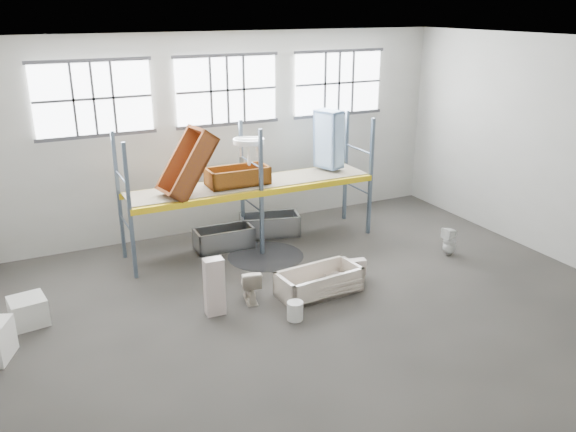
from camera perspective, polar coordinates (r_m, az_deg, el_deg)
floor at (r=11.71m, az=3.26°, el=-8.95°), size 12.00×10.00×0.10m
ceiling at (r=10.27m, az=3.84°, el=16.82°), size 12.00×10.00×0.10m
wall_back at (r=15.18m, az=-5.96°, el=8.03°), size 12.00×0.10×5.00m
wall_front at (r=7.10m, az=24.16°, el=-7.86°), size 12.00×0.10×5.00m
wall_right at (r=14.59m, az=24.82°, el=5.82°), size 0.10×10.00×5.00m
window_left at (r=14.12m, az=-18.44°, el=10.79°), size 2.60×0.04×1.60m
window_mid at (r=14.89m, az=-5.96°, el=12.10°), size 2.60×0.04×1.60m
window_right at (r=16.26m, az=4.93°, el=12.79°), size 2.60×0.04×1.60m
rack_upright_la at (r=12.67m, az=-15.14°, el=0.33°), size 0.08×0.08×3.00m
rack_upright_lb at (r=13.80m, az=-16.16°, el=1.83°), size 0.08×0.08×3.00m
rack_upright_ma at (r=13.49m, az=-2.61°, el=2.22°), size 0.08×0.08×3.00m
rack_upright_mb at (r=14.56m, az=-4.51°, el=3.50°), size 0.08×0.08×3.00m
rack_upright_ra at (r=14.89m, az=8.05°, el=3.74°), size 0.08×0.08×3.00m
rack_upright_rb at (r=15.86m, az=5.64°, el=4.84°), size 0.08×0.08×3.00m
rack_beam_front at (r=13.49m, az=-2.61°, el=2.22°), size 6.00×0.10×0.14m
rack_beam_back at (r=14.56m, az=-4.51°, el=3.50°), size 6.00×0.10×0.14m
shelf_deck at (r=14.00m, az=-3.60°, el=3.20°), size 5.90×1.10×0.03m
wet_patch at (r=13.85m, az=-2.19°, el=-3.92°), size 1.80×1.80×0.00m
bathtub_beige at (r=12.07m, az=3.04°, el=-6.39°), size 1.78×0.95×0.51m
cistern_spare at (r=12.70m, az=6.70°, el=-4.99°), size 0.40×0.25×0.36m
sink_in_tub at (r=12.49m, az=4.40°, el=-5.95°), size 0.43×0.43×0.14m
toilet_beige at (r=11.75m, az=-3.74°, el=-6.66°), size 0.53×0.75×0.70m
cistern_tall at (r=11.23m, az=-7.19°, el=-6.85°), size 0.38×0.26×1.14m
toilet_white at (r=14.31m, az=15.46°, el=-2.39°), size 0.32×0.32×0.68m
steel_tub_left at (r=14.29m, az=-6.26°, el=-2.15°), size 1.42×0.71×0.51m
steel_tub_right at (r=15.02m, az=-1.78°, el=-0.85°), size 1.61×1.05×0.54m
rust_tub_flat at (r=13.77m, az=-4.93°, el=3.92°), size 1.45×0.68×0.41m
rust_tub_tilted at (r=13.11m, az=-9.79°, el=5.03°), size 1.43×0.99×1.59m
sink_on_shelf at (r=13.72m, az=-3.80°, el=5.09°), size 0.88×0.78×0.65m
blue_tub_upright at (r=14.92m, az=3.98°, el=7.47°), size 0.65×0.79×1.47m
bucket at (r=11.13m, az=0.69°, el=-9.21°), size 0.39×0.39×0.36m
carton_far at (r=11.97m, az=-23.97°, el=-8.45°), size 0.70×0.70×0.52m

